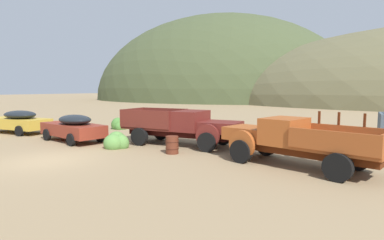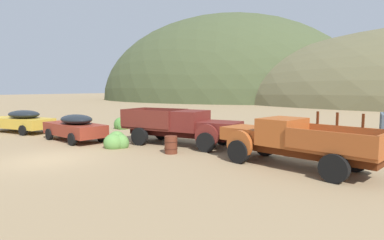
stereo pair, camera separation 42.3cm
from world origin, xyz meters
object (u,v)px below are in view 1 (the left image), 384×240
object	(u,v)px
car_rust_red	(72,127)
oil_drum_foreground	(172,145)
truck_oxblood	(188,127)
car_faded_yellow	(16,121)
truck_oxide_orange	(287,140)

from	to	relation	value
car_rust_red	oil_drum_foreground	xyz separation A→B (m)	(7.09, -0.00, -0.40)
car_rust_red	truck_oxblood	xyz separation A→B (m)	(6.67, 2.14, 0.21)
car_faded_yellow	truck_oxblood	bearing A→B (deg)	-177.02
car_faded_yellow	truck_oxide_orange	world-z (taller)	truck_oxide_orange
truck_oxide_orange	car_faded_yellow	bearing A→B (deg)	13.89
car_rust_red	oil_drum_foreground	world-z (taller)	car_rust_red
car_rust_red	car_faded_yellow	bearing A→B (deg)	7.28
car_faded_yellow	truck_oxide_orange	distance (m)	18.43
car_rust_red	oil_drum_foreground	bearing A→B (deg)	-169.79
car_faded_yellow	truck_oxblood	xyz separation A→B (m)	(12.81, 1.83, 0.20)
car_faded_yellow	car_rust_red	size ratio (longest dim) A/B	1.03
car_faded_yellow	car_rust_red	bearing A→B (deg)	171.93
car_faded_yellow	oil_drum_foreground	size ratio (longest dim) A/B	6.21
car_faded_yellow	truck_oxide_orange	xyz separation A→B (m)	(18.43, 0.23, 0.18)
truck_oxblood	truck_oxide_orange	size ratio (longest dim) A/B	1.02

